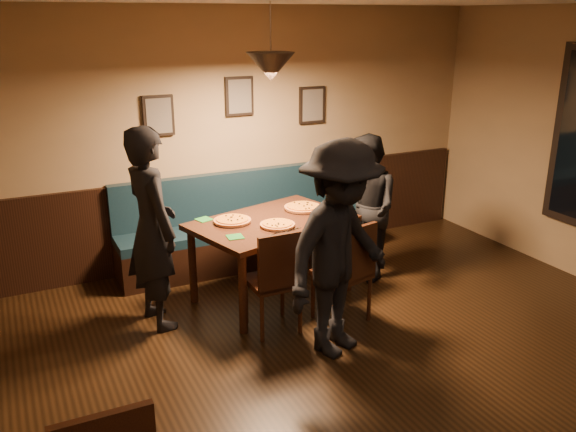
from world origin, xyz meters
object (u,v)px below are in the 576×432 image
(chair_near_right, at_px, (342,271))
(diner_right, at_px, (366,208))
(chair_near_left, at_px, (272,279))
(soda_glass, at_px, (338,213))
(diner_front, at_px, (340,250))
(dining_table, at_px, (272,258))
(booth_bench, at_px, (251,221))
(tabasco_bottle, at_px, (326,209))
(diner_left, at_px, (152,229))

(chair_near_right, distance_m, diner_right, 1.05)
(chair_near_left, bearing_deg, soda_glass, 21.62)
(chair_near_right, xyz_separation_m, diner_front, (-0.30, -0.44, 0.42))
(chair_near_right, distance_m, soda_glass, 0.64)
(chair_near_right, distance_m, diner_front, 0.68)
(dining_table, xyz_separation_m, chair_near_left, (-0.27, -0.60, 0.08))
(booth_bench, height_order, soda_glass, booth_bench)
(dining_table, xyz_separation_m, tabasco_bottle, (0.56, -0.07, 0.46))
(diner_right, height_order, diner_front, diner_front)
(booth_bench, height_order, chair_near_right, booth_bench)
(chair_near_right, height_order, tabasco_bottle, chair_near_right)
(chair_near_right, height_order, diner_right, diner_right)
(dining_table, xyz_separation_m, diner_left, (-1.17, -0.03, 0.51))
(diner_front, relative_size, tabasco_bottle, 16.37)
(dining_table, height_order, diner_right, diner_right)
(chair_near_right, bearing_deg, soda_glass, 51.64)
(diner_front, bearing_deg, booth_bench, 65.56)
(dining_table, bearing_deg, soda_glass, -39.35)
(chair_near_right, relative_size, diner_left, 0.53)
(diner_left, xyz_separation_m, diner_right, (2.24, 0.03, -0.14))
(chair_near_right, relative_size, soda_glass, 7.29)
(chair_near_left, bearing_deg, tabasco_bottle, 32.87)
(diner_front, xyz_separation_m, soda_glass, (0.52, 0.90, -0.03))
(chair_near_left, bearing_deg, diner_front, -59.12)
(diner_left, xyz_separation_m, diner_front, (1.23, -1.13, -0.01))
(booth_bench, distance_m, chair_near_right, 1.63)
(booth_bench, bearing_deg, diner_right, -44.30)
(diner_front, bearing_deg, chair_near_left, 98.67)
(diner_left, xyz_separation_m, soda_glass, (1.75, -0.23, -0.04))
(diner_left, height_order, diner_right, diner_left)
(chair_near_left, height_order, chair_near_right, chair_near_left)
(chair_near_left, xyz_separation_m, diner_left, (-0.90, 0.57, 0.43))
(chair_near_right, height_order, diner_left, diner_left)
(diner_right, distance_m, tabasco_bottle, 0.53)
(booth_bench, relative_size, chair_near_left, 3.11)
(soda_glass, bearing_deg, booth_bench, 110.42)
(diner_left, bearing_deg, diner_right, -98.34)
(diner_front, bearing_deg, chair_near_right, 34.09)
(booth_bench, distance_m, tabasco_bottle, 1.10)
(booth_bench, bearing_deg, diner_front, -92.40)
(chair_near_left, bearing_deg, booth_bench, 74.34)
(chair_near_right, relative_size, diner_front, 0.54)
(chair_near_right, xyz_separation_m, tabasco_bottle, (0.19, 0.66, 0.38))
(tabasco_bottle, bearing_deg, diner_left, 178.90)
(diner_right, xyz_separation_m, diner_front, (-1.01, -1.16, 0.13))
(chair_near_left, distance_m, diner_front, 0.78)
(chair_near_left, relative_size, soda_glass, 7.31)
(booth_bench, relative_size, diner_right, 1.94)
(diner_right, relative_size, tabasco_bottle, 14.06)
(diner_left, distance_m, diner_right, 2.25)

